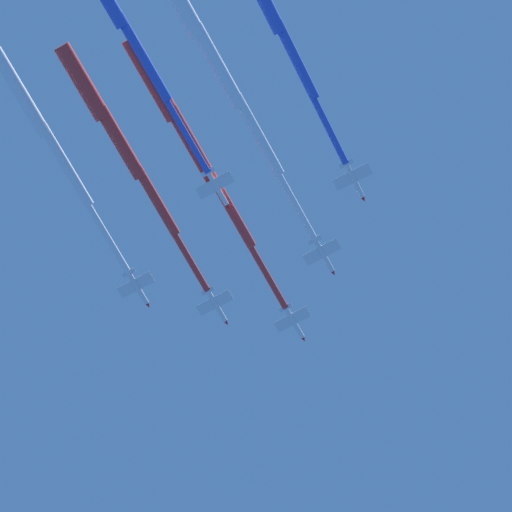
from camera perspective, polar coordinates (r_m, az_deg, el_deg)
jet_lead at (r=224.33m, az=-3.64°, el=6.22°), size 74.76×29.45×3.75m
jet_port_inner at (r=224.82m, az=-7.57°, el=6.30°), size 68.25×27.61×3.73m
jet_starboard_inner at (r=218.38m, az=-2.23°, el=10.57°), size 75.75×29.51×3.74m
jet_port_mid at (r=226.09m, az=-12.98°, el=8.94°), size 78.80×32.06×3.77m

